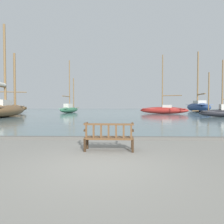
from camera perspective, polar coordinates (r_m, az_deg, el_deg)
The scene contains 9 objects.
ground_plane at distance 5.11m, azimuth -4.24°, elevation -15.09°, with size 160.00×160.00×0.00m, color gray.
harbor_water at distance 48.88m, azimuth 0.87°, elevation 0.19°, with size 100.00×80.00×0.08m, color slate.
quay_edge_kerb at distance 8.84m, azimuth -1.75°, elevation -7.43°, with size 40.00×0.30×0.12m, color #5B5954.
park_bench at distance 6.58m, azimuth -0.87°, elevation -7.03°, with size 1.62×0.57×0.92m.
sailboat_outer_starboard at distance 27.75m, azimuth 29.23°, elevation 0.05°, with size 6.49×2.20×6.91m.
sailboat_distant_harbor at distance 39.39m, azimuth -12.11°, elevation 0.93°, with size 3.16×8.21×10.08m.
sailboat_mid_starboard at distance 47.42m, azimuth 23.36°, elevation 1.44°, with size 3.60×11.83×13.14m.
sailboat_nearest_port at distance 27.62m, azimuth -28.38°, elevation 0.89°, with size 3.36×9.77×11.30m.
sailboat_outer_port at distance 34.70m, azimuth 14.54°, elevation 0.67°, with size 8.12×4.40×9.89m.
Camera 1 is at (0.49, -4.86, 1.49)m, focal length 32.00 mm.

